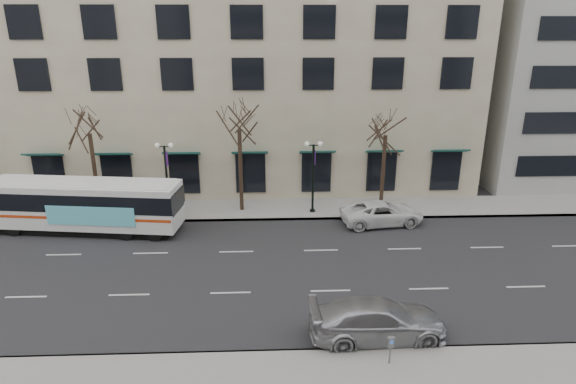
{
  "coord_description": "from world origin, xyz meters",
  "views": [
    {
      "loc": [
        2.05,
        -23.35,
        12.59
      ],
      "look_at": [
        3.01,
        1.38,
        4.0
      ],
      "focal_mm": 30.0,
      "sensor_mm": 36.0,
      "label": 1
    }
  ],
  "objects_px": {
    "lamp_post_right": "(313,174)",
    "silver_car": "(378,320)",
    "white_pickup": "(382,213)",
    "tree_far_left": "(88,119)",
    "tree_far_right": "(386,121)",
    "lamp_post_left": "(167,175)",
    "pay_station": "(391,344)",
    "tree_far_mid": "(239,115)",
    "city_bus": "(86,204)"
  },
  "relations": [
    {
      "from": "tree_far_right",
      "to": "pay_station",
      "type": "height_order",
      "value": "tree_far_right"
    },
    {
      "from": "lamp_post_left",
      "to": "lamp_post_right",
      "type": "distance_m",
      "value": 10.0
    },
    {
      "from": "tree_far_left",
      "to": "pay_station",
      "type": "height_order",
      "value": "tree_far_left"
    },
    {
      "from": "white_pickup",
      "to": "silver_car",
      "type": "bearing_deg",
      "value": 158.92
    },
    {
      "from": "tree_far_right",
      "to": "silver_car",
      "type": "xyz_separation_m",
      "value": [
        -3.49,
        -14.94,
        -5.58
      ]
    },
    {
      "from": "tree_far_mid",
      "to": "city_bus",
      "type": "height_order",
      "value": "tree_far_mid"
    },
    {
      "from": "tree_far_right",
      "to": "lamp_post_left",
      "type": "height_order",
      "value": "tree_far_right"
    },
    {
      "from": "tree_far_mid",
      "to": "tree_far_left",
      "type": "bearing_deg",
      "value": -180.0
    },
    {
      "from": "tree_far_mid",
      "to": "lamp_post_left",
      "type": "relative_size",
      "value": 1.64
    },
    {
      "from": "city_bus",
      "to": "tree_far_left",
      "type": "bearing_deg",
      "value": 102.22
    },
    {
      "from": "city_bus",
      "to": "white_pickup",
      "type": "bearing_deg",
      "value": 8.31
    },
    {
      "from": "city_bus",
      "to": "silver_car",
      "type": "bearing_deg",
      "value": -29.22
    },
    {
      "from": "city_bus",
      "to": "silver_car",
      "type": "distance_m",
      "value": 20.17
    },
    {
      "from": "lamp_post_left",
      "to": "white_pickup",
      "type": "distance_m",
      "value": 14.77
    },
    {
      "from": "tree_far_mid",
      "to": "lamp_post_left",
      "type": "xyz_separation_m",
      "value": [
        -4.99,
        -0.6,
        -3.96
      ]
    },
    {
      "from": "tree_far_right",
      "to": "white_pickup",
      "type": "height_order",
      "value": "tree_far_right"
    },
    {
      "from": "white_pickup",
      "to": "lamp_post_left",
      "type": "bearing_deg",
      "value": 74.55
    },
    {
      "from": "tree_far_left",
      "to": "city_bus",
      "type": "height_order",
      "value": "tree_far_left"
    },
    {
      "from": "tree_far_right",
      "to": "lamp_post_right",
      "type": "relative_size",
      "value": 1.55
    },
    {
      "from": "tree_far_left",
      "to": "lamp_post_left",
      "type": "bearing_deg",
      "value": -6.83
    },
    {
      "from": "tree_far_left",
      "to": "tree_far_right",
      "type": "bearing_deg",
      "value": 0.0
    },
    {
      "from": "tree_far_left",
      "to": "white_pickup",
      "type": "distance_m",
      "value": 20.52
    },
    {
      "from": "lamp_post_right",
      "to": "pay_station",
      "type": "height_order",
      "value": "lamp_post_right"
    },
    {
      "from": "lamp_post_right",
      "to": "city_bus",
      "type": "xyz_separation_m",
      "value": [
        -14.74,
        -2.41,
        -1.13
      ]
    },
    {
      "from": "lamp_post_right",
      "to": "silver_car",
      "type": "bearing_deg",
      "value": -84.02
    },
    {
      "from": "tree_far_mid",
      "to": "pay_station",
      "type": "height_order",
      "value": "tree_far_mid"
    },
    {
      "from": "pay_station",
      "to": "tree_far_left",
      "type": "bearing_deg",
      "value": 127.47
    },
    {
      "from": "white_pickup",
      "to": "tree_far_left",
      "type": "bearing_deg",
      "value": 74.82
    },
    {
      "from": "tree_far_right",
      "to": "lamp_post_right",
      "type": "xyz_separation_m",
      "value": [
        -4.99,
        -0.6,
        -3.48
      ]
    },
    {
      "from": "city_bus",
      "to": "pay_station",
      "type": "relative_size",
      "value": 10.62
    },
    {
      "from": "tree_far_mid",
      "to": "city_bus",
      "type": "distance_m",
      "value": 11.39
    },
    {
      "from": "silver_car",
      "to": "tree_far_right",
      "type": "bearing_deg",
      "value": -15.58
    },
    {
      "from": "tree_far_mid",
      "to": "tree_far_right",
      "type": "xyz_separation_m",
      "value": [
        10.0,
        -0.0,
        -0.48
      ]
    },
    {
      "from": "city_bus",
      "to": "silver_car",
      "type": "height_order",
      "value": "city_bus"
    },
    {
      "from": "lamp_post_left",
      "to": "tree_far_right",
      "type": "bearing_deg",
      "value": 2.29
    },
    {
      "from": "tree_far_mid",
      "to": "pay_station",
      "type": "relative_size",
      "value": 7.26
    },
    {
      "from": "lamp_post_right",
      "to": "tree_far_left",
      "type": "bearing_deg",
      "value": 177.71
    },
    {
      "from": "lamp_post_right",
      "to": "white_pickup",
      "type": "distance_m",
      "value": 5.36
    },
    {
      "from": "tree_far_right",
      "to": "pay_station",
      "type": "relative_size",
      "value": 6.85
    },
    {
      "from": "city_bus",
      "to": "lamp_post_right",
      "type": "bearing_deg",
      "value": 16.37
    },
    {
      "from": "tree_far_right",
      "to": "pay_station",
      "type": "xyz_separation_m",
      "value": [
        -3.4,
        -16.8,
        -5.42
      ]
    },
    {
      "from": "tree_far_right",
      "to": "white_pickup",
      "type": "xyz_separation_m",
      "value": [
        -0.53,
        -2.6,
        -5.66
      ]
    },
    {
      "from": "white_pickup",
      "to": "lamp_post_right",
      "type": "bearing_deg",
      "value": 58.3
    },
    {
      "from": "white_pickup",
      "to": "tree_far_mid",
      "type": "bearing_deg",
      "value": 67.08
    },
    {
      "from": "tree_far_left",
      "to": "silver_car",
      "type": "relative_size",
      "value": 1.43
    },
    {
      "from": "tree_far_left",
      "to": "city_bus",
      "type": "relative_size",
      "value": 0.67
    },
    {
      "from": "tree_far_right",
      "to": "lamp_post_right",
      "type": "bearing_deg",
      "value": -173.15
    },
    {
      "from": "silver_car",
      "to": "pay_station",
      "type": "xyz_separation_m",
      "value": [
        0.09,
        -1.87,
        0.16
      ]
    },
    {
      "from": "tree_far_left",
      "to": "lamp_post_left",
      "type": "height_order",
      "value": "tree_far_left"
    },
    {
      "from": "tree_far_mid",
      "to": "pay_station",
      "type": "distance_m",
      "value": 18.99
    }
  ]
}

